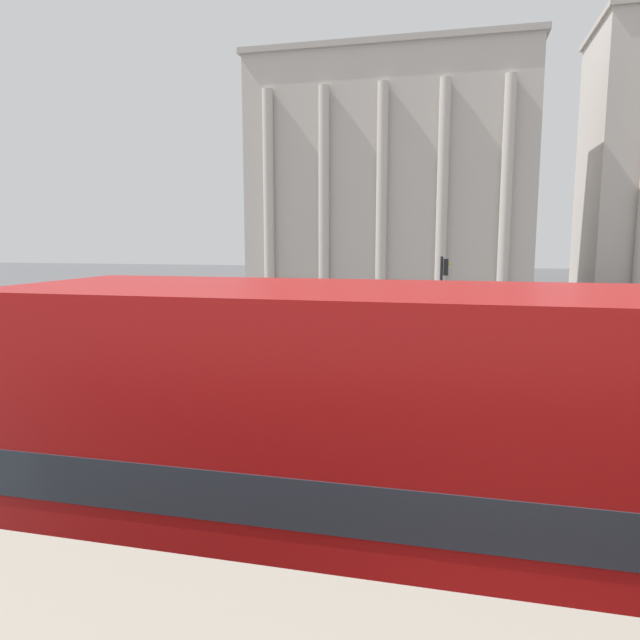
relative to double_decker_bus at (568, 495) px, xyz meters
name	(u,v)px	position (x,y,z in m)	size (l,w,h in m)	color
double_decker_bus	(568,495)	(0.00, 0.00, 0.00)	(11.13, 2.70, 4.31)	black
plaza_building_left	(390,178)	(-7.24, 48.26, 8.06)	(25.04, 12.57, 20.91)	#BCB2A8
traffic_light_near	(579,364)	(1.23, 5.86, 0.08)	(0.42, 0.24, 3.78)	black
traffic_light_mid	(464,325)	(-0.81, 11.85, -0.14)	(0.42, 0.24, 3.43)	black
traffic_light_far	(443,290)	(-1.62, 19.33, 0.26)	(0.42, 0.24, 4.08)	black
car_silver	(363,321)	(-5.61, 22.76, -1.69)	(4.20, 1.93, 1.35)	black
pedestrian_red	(246,335)	(-9.22, 15.76, -1.39)	(0.32, 0.32, 1.74)	#282B33
pedestrian_yellow	(422,300)	(-3.08, 30.50, -1.36)	(0.32, 0.32, 1.78)	#282B33
pedestrian_olive	(624,311)	(7.62, 27.34, -1.36)	(0.32, 0.32, 1.79)	#282B33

